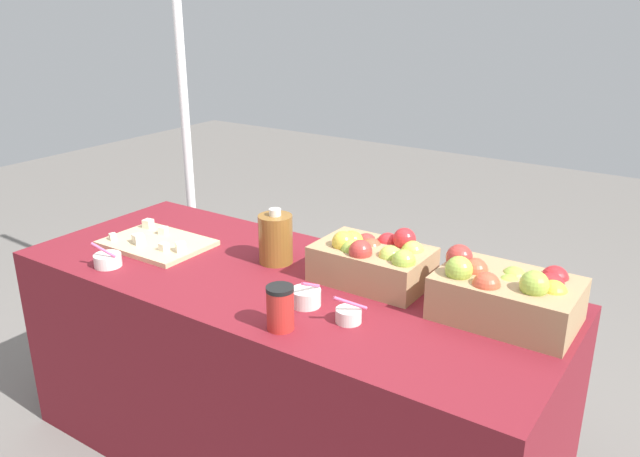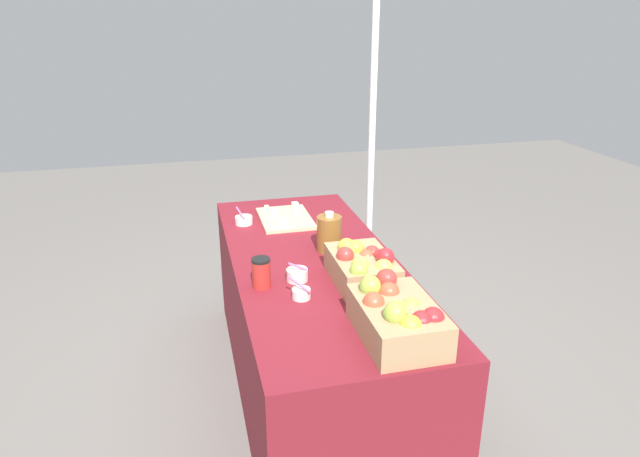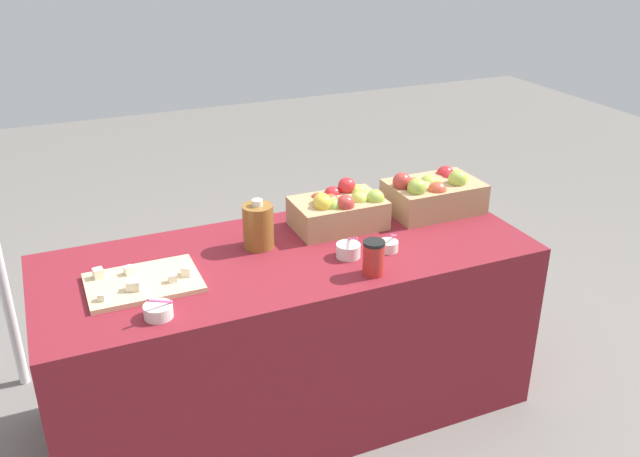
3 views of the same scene
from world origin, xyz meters
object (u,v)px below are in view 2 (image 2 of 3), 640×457
at_px(cider_jug, 329,233).
at_px(tent_pole, 372,140).
at_px(sample_bowl_mid, 297,275).
at_px(coffee_cup, 261,273).
at_px(apple_crate_left, 398,317).
at_px(sample_bowl_near, 301,293).
at_px(sample_bowl_far, 244,220).
at_px(cutting_board_front, 285,218).
at_px(apple_crate_middle, 362,265).

distance_m(cider_jug, tent_pole, 1.13).
xyz_separation_m(sample_bowl_mid, coffee_cup, (0.02, -0.16, 0.04)).
relative_size(apple_crate_left, sample_bowl_near, 4.18).
distance_m(apple_crate_left, sample_bowl_far, 1.34).
distance_m(sample_bowl_mid, cider_jug, 0.36).
bearing_deg(sample_bowl_mid, tent_pole, 148.74).
height_order(sample_bowl_mid, cider_jug, cider_jug).
xyz_separation_m(apple_crate_left, sample_bowl_mid, (-0.53, -0.25, -0.06)).
height_order(apple_crate_left, cutting_board_front, apple_crate_left).
height_order(apple_crate_middle, sample_bowl_far, apple_crate_middle).
height_order(sample_bowl_near, coffee_cup, coffee_cup).
distance_m(cutting_board_front, sample_bowl_mid, 0.76).
relative_size(apple_crate_left, coffee_cup, 3.05).
bearing_deg(apple_crate_middle, tent_pole, 159.80).
bearing_deg(apple_crate_middle, sample_bowl_near, -74.22).
bearing_deg(coffee_cup, apple_crate_middle, 82.07).
height_order(sample_bowl_near, tent_pole, tent_pole).
height_order(apple_crate_left, sample_bowl_far, apple_crate_left).
bearing_deg(tent_pole, apple_crate_left, -15.82).
relative_size(apple_crate_left, apple_crate_middle, 1.07).
bearing_deg(tent_pole, coffee_cup, -35.77).
relative_size(apple_crate_middle, tent_pole, 0.18).
relative_size(apple_crate_middle, sample_bowl_far, 3.79).
height_order(cutting_board_front, tent_pole, tent_pole).
height_order(cutting_board_front, coffee_cup, coffee_cup).
distance_m(sample_bowl_far, coffee_cup, 0.77).
height_order(cutting_board_front, sample_bowl_near, sample_bowl_near).
xyz_separation_m(apple_crate_middle, sample_bowl_near, (0.08, -0.29, -0.06)).
xyz_separation_m(sample_bowl_far, tent_pole, (-0.50, 0.90, 0.29)).
bearing_deg(apple_crate_left, tent_pole, 164.18).
bearing_deg(cider_jug, sample_bowl_mid, -37.57).
height_order(sample_bowl_near, cider_jug, cider_jug).
bearing_deg(sample_bowl_mid, sample_bowl_near, -6.16).
bearing_deg(cider_jug, apple_crate_middle, 7.64).
distance_m(cutting_board_front, cider_jug, 0.50).
height_order(cutting_board_front, sample_bowl_mid, sample_bowl_mid).
xyz_separation_m(apple_crate_middle, cider_jug, (-0.37, -0.05, 0.01)).
relative_size(sample_bowl_mid, coffee_cup, 0.74).
bearing_deg(sample_bowl_mid, cutting_board_front, 173.24).
relative_size(sample_bowl_mid, sample_bowl_far, 0.99).
height_order(apple_crate_left, apple_crate_middle, apple_crate_left).
bearing_deg(apple_crate_left, cutting_board_front, -172.81).
xyz_separation_m(cutting_board_front, sample_bowl_mid, (0.76, -0.09, 0.02)).
bearing_deg(sample_bowl_near, coffee_cup, -134.80).
bearing_deg(apple_crate_left, sample_bowl_near, -143.83).
xyz_separation_m(apple_crate_left, apple_crate_middle, (-0.45, 0.02, -0.00)).
bearing_deg(cutting_board_front, sample_bowl_mid, -6.76).
height_order(apple_crate_left, sample_bowl_mid, apple_crate_left).
xyz_separation_m(sample_bowl_near, sample_bowl_mid, (-0.16, 0.02, 0.00)).
bearing_deg(apple_crate_middle, coffee_cup, -97.93).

